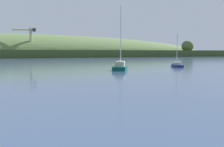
% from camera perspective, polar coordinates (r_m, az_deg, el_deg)
% --- Properties ---
extents(far_shoreline_hill, '(499.48, 134.38, 37.36)m').
position_cam_1_polar(far_shoreline_hill, '(240.83, -19.85, 3.23)').
color(far_shoreline_hill, '#3C4E24').
rests_on(far_shoreline_hill, ground).
extents(dockside_crane, '(15.92, 7.55, 20.94)m').
position_cam_1_polar(dockside_crane, '(210.23, -16.03, 5.95)').
color(dockside_crane, '#4C4C51').
rests_on(dockside_crane, ground).
extents(sailboat_near_mooring, '(5.23, 6.38, 9.40)m').
position_cam_1_polar(sailboat_near_mooring, '(75.60, 12.80, 1.47)').
color(sailboat_near_mooring, navy).
rests_on(sailboat_near_mooring, ground).
extents(sailboat_midwater_white, '(7.50, 8.77, 14.99)m').
position_cam_1_polar(sailboat_midwater_white, '(61.64, 1.73, 1.02)').
color(sailboat_midwater_white, '#0F564C').
rests_on(sailboat_midwater_white, ground).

